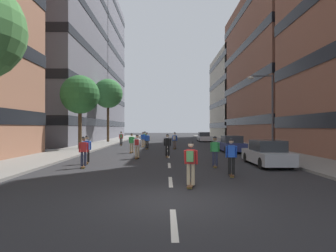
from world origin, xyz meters
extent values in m
plane|color=#28282B|center=(0.00, 26.64, 0.00)|extent=(159.82, 159.82, 0.00)
cube|color=gray|center=(-8.99, 29.97, 0.07)|extent=(3.87, 73.25, 0.14)
cube|color=gray|center=(8.99, 29.97, 0.07)|extent=(3.87, 73.25, 0.14)
cube|color=silver|center=(0.00, -2.00, 0.00)|extent=(0.16, 2.20, 0.01)
cube|color=silver|center=(0.00, 3.00, 0.00)|extent=(0.16, 2.20, 0.01)
cube|color=silver|center=(0.00, 8.00, 0.00)|extent=(0.16, 2.20, 0.01)
cube|color=silver|center=(0.00, 13.00, 0.00)|extent=(0.16, 2.20, 0.01)
cube|color=silver|center=(0.00, 18.00, 0.00)|extent=(0.16, 2.20, 0.01)
cube|color=silver|center=(0.00, 23.00, 0.00)|extent=(0.16, 2.20, 0.01)
cube|color=silver|center=(0.00, 28.00, 0.00)|extent=(0.16, 2.20, 0.01)
cube|color=silver|center=(0.00, 33.00, 0.00)|extent=(0.16, 2.20, 0.01)
cube|color=silver|center=(0.00, 38.00, 0.00)|extent=(0.16, 2.20, 0.01)
cube|color=silver|center=(0.00, 43.00, 0.00)|extent=(0.16, 2.20, 0.01)
cube|color=silver|center=(0.00, 48.00, 0.00)|extent=(0.16, 2.20, 0.01)
cube|color=silver|center=(0.00, 53.00, 0.00)|extent=(0.16, 2.20, 0.01)
cube|color=silver|center=(0.00, 58.00, 0.00)|extent=(0.16, 2.20, 0.01)
cube|color=slate|center=(-19.01, 31.73, 15.32)|extent=(16.17, 20.42, 30.65)
cube|color=black|center=(-19.01, 31.73, 3.06)|extent=(16.29, 20.54, 1.10)
cube|color=black|center=(-19.01, 31.73, 8.17)|extent=(16.29, 20.54, 1.10)
cube|color=black|center=(-19.01, 31.73, 13.28)|extent=(16.29, 20.54, 1.10)
cube|color=black|center=(-19.01, 31.73, 18.39)|extent=(16.29, 20.54, 1.10)
cube|color=slate|center=(-19.01, 51.74, 15.16)|extent=(16.17, 20.10, 30.32)
cube|color=black|center=(-19.01, 51.74, 3.03)|extent=(16.29, 20.22, 1.10)
cube|color=black|center=(-19.01, 51.74, 8.09)|extent=(16.29, 20.22, 1.10)
cube|color=black|center=(-19.01, 51.74, 13.14)|extent=(16.29, 20.22, 1.10)
cube|color=black|center=(-19.01, 51.74, 18.19)|extent=(16.29, 20.22, 1.10)
cube|color=black|center=(-19.01, 51.74, 23.25)|extent=(16.29, 20.22, 1.10)
cube|color=black|center=(-19.01, 51.74, 28.30)|extent=(16.29, 20.22, 1.10)
cube|color=brown|center=(19.01, 31.73, 10.69)|extent=(16.17, 23.20, 21.38)
cube|color=black|center=(19.01, 31.73, 3.21)|extent=(16.29, 23.32, 1.10)
cube|color=black|center=(19.01, 31.73, 8.55)|extent=(16.29, 23.32, 1.10)
cube|color=black|center=(19.01, 31.73, 13.90)|extent=(16.29, 23.32, 1.10)
cube|color=black|center=(19.01, 31.73, 19.24)|extent=(16.29, 23.32, 1.10)
cube|color=#BCB29E|center=(19.01, 51.74, 9.11)|extent=(16.17, 19.68, 18.23)
cube|color=black|center=(19.01, 51.74, 2.73)|extent=(16.29, 19.80, 1.10)
cube|color=black|center=(19.01, 51.74, 7.29)|extent=(16.29, 19.80, 1.10)
cube|color=black|center=(19.01, 51.74, 11.85)|extent=(16.29, 19.80, 1.10)
cube|color=black|center=(19.01, 51.74, 16.40)|extent=(16.29, 19.80, 1.10)
cube|color=silver|center=(5.86, 35.84, 0.53)|extent=(1.80, 4.40, 0.70)
cube|color=#2D3338|center=(5.86, 35.69, 1.20)|extent=(1.60, 2.10, 0.64)
cylinder|color=black|center=(5.06, 37.29, 0.32)|extent=(0.22, 0.64, 0.64)
cylinder|color=black|center=(6.66, 37.29, 0.32)|extent=(0.22, 0.64, 0.64)
cylinder|color=black|center=(5.06, 34.39, 0.32)|extent=(0.22, 0.64, 0.64)
cylinder|color=black|center=(6.66, 34.39, 0.32)|extent=(0.22, 0.64, 0.64)
cube|color=#B2B7BF|center=(5.86, 7.95, 0.53)|extent=(1.80, 4.40, 0.70)
cube|color=#2D3338|center=(5.86, 7.80, 1.20)|extent=(1.60, 2.10, 0.64)
cylinder|color=black|center=(5.06, 9.40, 0.32)|extent=(0.22, 0.64, 0.64)
cylinder|color=black|center=(6.66, 9.40, 0.32)|extent=(0.22, 0.64, 0.64)
cylinder|color=black|center=(5.06, 6.50, 0.32)|extent=(0.22, 0.64, 0.64)
cylinder|color=black|center=(6.66, 6.50, 0.32)|extent=(0.22, 0.64, 0.64)
cube|color=navy|center=(5.86, 16.91, 0.53)|extent=(1.80, 4.40, 0.70)
cube|color=#2D3338|center=(5.86, 16.76, 1.20)|extent=(1.60, 2.10, 0.64)
cylinder|color=black|center=(5.06, 18.36, 0.32)|extent=(0.22, 0.64, 0.64)
cylinder|color=black|center=(6.66, 18.36, 0.32)|extent=(0.22, 0.64, 0.64)
cylinder|color=black|center=(5.06, 15.46, 0.32)|extent=(0.22, 0.64, 0.64)
cylinder|color=black|center=(6.66, 15.46, 0.32)|extent=(0.22, 0.64, 0.64)
cylinder|color=#4C3823|center=(-8.99, 32.99, 3.01)|extent=(0.36, 0.36, 5.73)
sphere|color=#387A3D|center=(-8.99, 32.99, 7.41)|extent=(4.40, 4.40, 4.40)
cylinder|color=#4C3823|center=(-8.99, 19.52, 2.20)|extent=(0.36, 0.36, 4.13)
sphere|color=#2D6B33|center=(-8.99, 19.52, 5.64)|extent=(3.91, 3.91, 3.91)
cylinder|color=#3F3F44|center=(8.60, 14.09, 3.39)|extent=(0.16, 0.16, 6.50)
cylinder|color=#3F3F44|center=(7.70, 14.09, 6.54)|extent=(1.80, 0.10, 0.10)
ellipsoid|color=silver|center=(6.80, 14.09, 6.39)|extent=(0.50, 0.30, 0.24)
cube|color=brown|center=(-2.99, 27.51, 0.08)|extent=(0.37, 0.92, 0.02)
cylinder|color=#D8BF4C|center=(-3.05, 27.82, 0.04)|extent=(0.19, 0.10, 0.07)
cylinder|color=#D8BF4C|center=(-2.92, 27.20, 0.04)|extent=(0.19, 0.10, 0.07)
cylinder|color=tan|center=(-3.07, 27.49, 0.49)|extent=(0.16, 0.16, 0.80)
cylinder|color=tan|center=(-2.90, 27.53, 0.49)|extent=(0.16, 0.16, 0.80)
cube|color=green|center=(-2.99, 27.51, 1.17)|extent=(0.35, 0.26, 0.55)
cylinder|color=green|center=(-3.21, 27.52, 1.14)|extent=(0.13, 0.24, 0.55)
cylinder|color=green|center=(-2.78, 27.60, 1.14)|extent=(0.13, 0.24, 0.55)
sphere|color=#997051|center=(-2.99, 27.53, 1.62)|extent=(0.22, 0.22, 0.22)
sphere|color=black|center=(-2.99, 27.53, 1.67)|extent=(0.21, 0.21, 0.21)
cube|color=#4C8C4C|center=(-2.95, 27.33, 1.20)|extent=(0.29, 0.21, 0.40)
cube|color=brown|center=(-2.31, 11.62, 0.08)|extent=(0.30, 0.92, 0.02)
cylinder|color=#D8BF4C|center=(-2.28, 11.94, 0.04)|extent=(0.19, 0.09, 0.07)
cylinder|color=#D8BF4C|center=(-2.35, 11.30, 0.04)|extent=(0.19, 0.09, 0.07)
cylinder|color=tan|center=(-2.40, 11.63, 0.49)|extent=(0.15, 0.15, 0.80)
cylinder|color=tan|center=(-2.22, 11.61, 0.49)|extent=(0.15, 0.15, 0.80)
cube|color=white|center=(-2.31, 11.62, 1.17)|extent=(0.34, 0.23, 0.55)
cylinder|color=white|center=(-2.52, 11.69, 1.14)|extent=(0.11, 0.24, 0.55)
cylinder|color=white|center=(-2.09, 11.64, 1.14)|extent=(0.11, 0.24, 0.55)
sphere|color=tan|center=(-2.31, 11.64, 1.62)|extent=(0.22, 0.22, 0.22)
sphere|color=black|center=(-2.31, 11.64, 1.67)|extent=(0.21, 0.21, 0.21)
cube|color=#A52626|center=(-2.33, 11.44, 1.20)|extent=(0.28, 0.19, 0.40)
cube|color=brown|center=(-2.88, 23.36, 0.08)|extent=(0.40, 0.92, 0.02)
cylinder|color=#D8BF4C|center=(-2.81, 23.67, 0.04)|extent=(0.19, 0.11, 0.07)
cylinder|color=#D8BF4C|center=(-2.95, 23.05, 0.04)|extent=(0.19, 0.11, 0.07)
cylinder|color=tan|center=(-2.97, 23.38, 0.49)|extent=(0.17, 0.17, 0.80)
cylinder|color=tan|center=(-2.79, 23.34, 0.49)|extent=(0.17, 0.17, 0.80)
cube|color=blue|center=(-2.88, 23.36, 1.17)|extent=(0.36, 0.27, 0.55)
cylinder|color=blue|center=(-3.08, 23.46, 1.14)|extent=(0.14, 0.24, 0.55)
cylinder|color=blue|center=(-2.66, 23.36, 1.14)|extent=(0.14, 0.24, 0.55)
sphere|color=tan|center=(-2.88, 23.38, 1.62)|extent=(0.22, 0.22, 0.22)
sphere|color=black|center=(-2.88, 23.38, 1.67)|extent=(0.21, 0.21, 0.21)
cube|color=brown|center=(-0.09, 12.57, 0.08)|extent=(0.21, 0.90, 0.02)
cylinder|color=#D8BF4C|center=(-0.09, 12.89, 0.04)|extent=(0.18, 0.07, 0.07)
cylinder|color=#D8BF4C|center=(-0.10, 12.25, 0.04)|extent=(0.18, 0.07, 0.07)
cylinder|color=black|center=(-0.18, 12.57, 0.49)|extent=(0.14, 0.14, 0.80)
cylinder|color=black|center=(0.00, 12.57, 0.49)|extent=(0.14, 0.14, 0.80)
cube|color=black|center=(-0.09, 12.57, 1.17)|extent=(0.32, 0.20, 0.55)
cylinder|color=black|center=(-0.31, 12.62, 1.14)|extent=(0.09, 0.23, 0.55)
cylinder|color=black|center=(0.13, 12.62, 1.14)|extent=(0.09, 0.23, 0.55)
sphere|color=beige|center=(-0.09, 12.59, 1.62)|extent=(0.22, 0.22, 0.22)
sphere|color=black|center=(-0.09, 12.59, 1.67)|extent=(0.21, 0.21, 0.21)
cube|color=brown|center=(2.86, 4.27, 0.08)|extent=(0.33, 0.92, 0.02)
cylinder|color=#D8BF4C|center=(2.91, 4.58, 0.04)|extent=(0.19, 0.10, 0.07)
cylinder|color=#D8BF4C|center=(2.82, 3.95, 0.04)|extent=(0.19, 0.10, 0.07)
cylinder|color=black|center=(2.77, 4.28, 0.49)|extent=(0.16, 0.16, 0.80)
cylinder|color=black|center=(2.95, 4.25, 0.49)|extent=(0.16, 0.16, 0.80)
cube|color=blue|center=(2.86, 4.27, 1.17)|extent=(0.35, 0.24, 0.55)
cylinder|color=blue|center=(2.65, 4.35, 1.14)|extent=(0.12, 0.24, 0.55)
cylinder|color=blue|center=(3.09, 4.29, 1.14)|extent=(0.12, 0.24, 0.55)
sphere|color=tan|center=(2.87, 4.29, 1.62)|extent=(0.22, 0.22, 0.22)
sphere|color=black|center=(2.87, 4.29, 1.67)|extent=(0.21, 0.21, 0.21)
cube|color=brown|center=(-5.92, 26.42, 0.08)|extent=(0.37, 0.92, 0.02)
cylinder|color=#D8BF4C|center=(-5.99, 26.73, 0.04)|extent=(0.19, 0.10, 0.07)
cylinder|color=#D8BF4C|center=(-5.86, 26.10, 0.04)|extent=(0.19, 0.10, 0.07)
cylinder|color=black|center=(-6.01, 26.40, 0.49)|extent=(0.16, 0.16, 0.80)
cylinder|color=black|center=(-5.84, 26.44, 0.49)|extent=(0.16, 0.16, 0.80)
cube|color=red|center=(-5.92, 26.42, 1.17)|extent=(0.35, 0.26, 0.55)
cylinder|color=red|center=(-6.15, 26.42, 1.14)|extent=(0.13, 0.24, 0.55)
cylinder|color=red|center=(-5.72, 26.51, 1.14)|extent=(0.13, 0.24, 0.55)
sphere|color=#997051|center=(-5.93, 26.44, 1.62)|extent=(0.22, 0.22, 0.22)
sphere|color=black|center=(-5.93, 26.44, 1.67)|extent=(0.21, 0.21, 0.21)
cube|color=#4C8C4C|center=(-5.89, 26.24, 1.20)|extent=(0.29, 0.21, 0.40)
cube|color=brown|center=(2.62, 7.24, 0.08)|extent=(0.33, 0.92, 0.02)
cylinder|color=#D8BF4C|center=(2.67, 7.56, 0.04)|extent=(0.19, 0.10, 0.07)
cylinder|color=#D8BF4C|center=(2.57, 6.92, 0.04)|extent=(0.19, 0.10, 0.07)
cylinder|color=#2D334C|center=(2.53, 7.25, 0.49)|extent=(0.16, 0.16, 0.80)
cylinder|color=#2D334C|center=(2.71, 7.23, 0.49)|extent=(0.16, 0.16, 0.80)
cube|color=green|center=(2.62, 7.24, 1.17)|extent=(0.35, 0.25, 0.55)
cylinder|color=green|center=(2.41, 7.32, 1.14)|extent=(0.12, 0.24, 0.55)
cylinder|color=green|center=(2.85, 7.25, 1.14)|extent=(0.12, 0.24, 0.55)
sphere|color=#997051|center=(2.62, 7.26, 1.62)|extent=(0.22, 0.22, 0.22)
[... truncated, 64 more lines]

